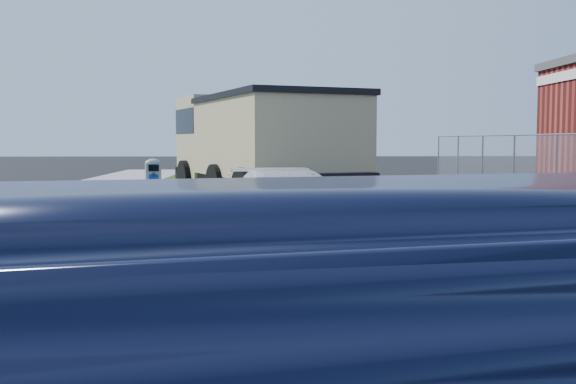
{
  "coord_description": "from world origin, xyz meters",
  "views": [
    {
      "loc": [
        -1.7,
        -7.47,
        1.66
      ],
      "look_at": [
        -1.4,
        1.0,
        1.0
      ],
      "focal_mm": 42.0,
      "sensor_mm": 36.0,
      "label": 1
    }
  ],
  "objects": [
    {
      "name": "ground",
      "position": [
        0.0,
        0.0,
        0.0
      ],
      "size": [
        120.0,
        120.0,
        0.0
      ],
      "primitive_type": "plane",
      "color": "black",
      "rests_on": "ground"
    },
    {
      "name": "parking_meter",
      "position": [
        -2.97,
        0.24,
        1.08
      ],
      "size": [
        0.21,
        0.16,
        1.32
      ],
      "rotation": [
        0.0,
        0.0,
        0.25
      ],
      "color": "#3F4247",
      "rests_on": "ground"
    },
    {
      "name": "white_wagon",
      "position": [
        -1.35,
        2.65,
        0.6
      ],
      "size": [
        2.22,
        4.34,
        1.2
      ],
      "primitive_type": "imported",
      "rotation": [
        0.0,
        0.0,
        0.13
      ],
      "color": "white",
      "rests_on": "ground"
    },
    {
      "name": "dump_truck",
      "position": [
        -1.86,
        9.22,
        1.59
      ],
      "size": [
        4.94,
        7.65,
        2.82
      ],
      "rotation": [
        0.0,
        0.0,
        0.35
      ],
      "color": "black",
      "rests_on": "ground"
    }
  ]
}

